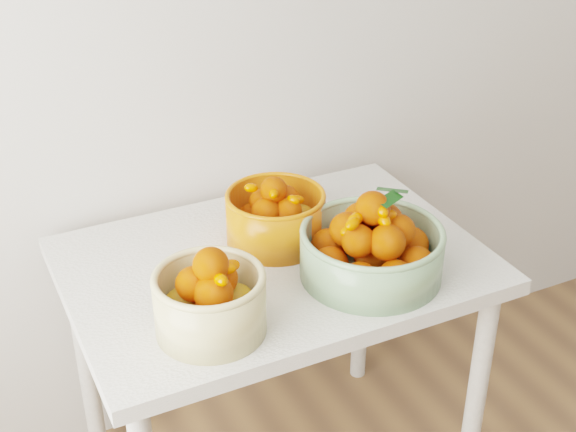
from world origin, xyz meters
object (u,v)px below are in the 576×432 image
bowl_cream (210,300)px  bowl_green (372,248)px  bowl_orange (276,216)px  table (275,291)px

bowl_cream → bowl_green: size_ratio=0.67×
bowl_cream → bowl_orange: 0.39m
table → bowl_orange: bearing=62.7°
table → bowl_green: size_ratio=2.39×
bowl_green → bowl_cream: bearing=-175.2°
table → bowl_cream: bowl_cream is taller
bowl_green → bowl_orange: bowl_green is taller
table → bowl_green: 0.29m
bowl_orange → bowl_cream: bearing=-135.7°
bowl_cream → bowl_green: 0.42m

